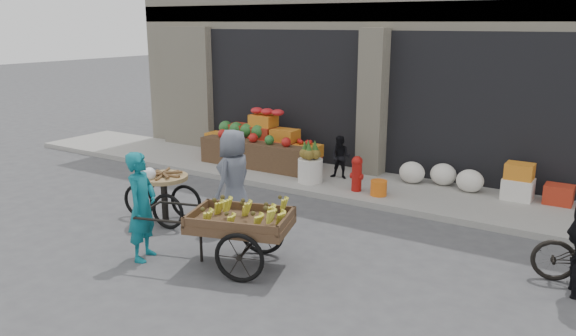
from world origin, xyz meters
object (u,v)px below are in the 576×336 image
Objects in this scene: pineapple_bin at (310,170)px; vendor_woman at (142,206)px; vendor_grey at (234,178)px; banana_cart at (237,218)px; tricycle_cart at (164,191)px; seated_person at (341,157)px; orange_bucket at (379,188)px; fire_hydrant at (357,172)px.

pineapple_bin is 4.51m from vendor_woman.
vendor_grey is at bearing -27.21° from vendor_woman.
banana_cart is at bearing -87.67° from vendor_woman.
pineapple_bin is at bearing -21.92° from vendor_woman.
tricycle_cart reaches higher than pineapple_bin.
seated_person is at bearing 81.52° from banana_cart.
orange_bucket is 4.09m from tricycle_cart.
vendor_grey is (0.26, 1.84, 0.03)m from vendor_woman.
seated_person is 0.56× the size of vendor_grey.
pineapple_bin is 1.62× the size of orange_bucket.
fire_hydrant reaches higher than pineapple_bin.
orange_bucket is 0.22× the size of tricycle_cart.
pineapple_bin is at bearing 61.18° from tricycle_cart.
banana_cart is at bearing -74.27° from pineapple_bin.
orange_bucket is (0.50, -0.05, -0.23)m from fire_hydrant.
vendor_grey is (-1.07, 1.31, 0.11)m from banana_cart.
orange_bucket is (1.60, -0.10, -0.10)m from pineapple_bin.
orange_bucket is 4.77m from vendor_woman.
banana_cart reaches higher than fire_hydrant.
seated_person is (0.40, 0.60, 0.21)m from pineapple_bin.
vendor_woman is (-0.61, -5.08, 0.22)m from seated_person.
pineapple_bin is 0.36× the size of tricycle_cart.
seated_person is at bearing 170.11° from vendor_grey.
seated_person is (-0.70, 0.65, 0.08)m from fire_hydrant.
orange_bucket is 3.91m from banana_cart.
vendor_woman is at bearing -112.45° from orange_bucket.
orange_bucket is 0.20× the size of vendor_woman.
pineapple_bin reaches higher than orange_bucket.
pineapple_bin is 0.56× the size of seated_person.
banana_cart is 1.74× the size of tricycle_cart.
pineapple_bin is at bearing 177.34° from vendor_grey.
vendor_woman reaches higher than pineapple_bin.
vendor_grey is at bearing -88.99° from pineapple_bin.
pineapple_bin is 4.13m from banana_cart.
tricycle_cart is (-1.48, -3.78, -0.02)m from seated_person.
vendor_woman is at bearing -66.22° from tricycle_cart.
vendor_woman reaches higher than banana_cart.
fire_hydrant is 0.96m from seated_person.
fire_hydrant is 0.49× the size of tricycle_cart.
pineapple_bin is at bearing 88.34° from banana_cart.
tricycle_cart is (-2.18, -3.13, 0.06)m from fire_hydrant.
banana_cart is (-0.48, -3.86, 0.45)m from orange_bucket.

